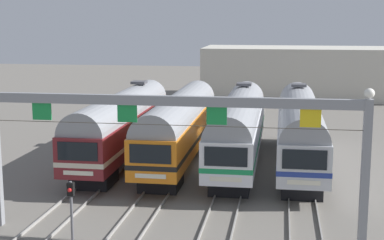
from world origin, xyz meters
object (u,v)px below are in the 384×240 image
(commuter_train_orange, at_px, (179,124))
(yard_signal_mast, at_px, (71,201))
(commuter_train_maroon, at_px, (122,123))
(commuter_train_white, at_px, (239,126))
(commuter_train_silver, at_px, (300,127))
(catenary_gantry, at_px, (172,126))

(commuter_train_orange, xyz_separation_m, yard_signal_mast, (-2.03, -15.52, -0.63))
(commuter_train_maroon, distance_m, commuter_train_orange, 4.06)
(commuter_train_white, relative_size, commuter_train_silver, 1.00)
(commuter_train_orange, xyz_separation_m, commuter_train_silver, (8.12, 0.00, 0.00))
(commuter_train_white, bearing_deg, commuter_train_silver, 0.00)
(commuter_train_orange, bearing_deg, commuter_train_white, 0.06)
(commuter_train_silver, bearing_deg, catenary_gantry, -114.29)
(commuter_train_maroon, relative_size, yard_signal_mast, 6.14)
(commuter_train_silver, height_order, catenary_gantry, catenary_gantry)
(commuter_train_orange, distance_m, yard_signal_mast, 15.67)
(catenary_gantry, bearing_deg, commuter_train_silver, 65.71)
(commuter_train_orange, relative_size, commuter_train_silver, 1.00)
(commuter_train_maroon, bearing_deg, yard_signal_mast, -82.55)
(catenary_gantry, height_order, yard_signal_mast, catenary_gantry)
(commuter_train_white, bearing_deg, commuter_train_orange, -179.94)
(yard_signal_mast, bearing_deg, commuter_train_maroon, 97.45)
(commuter_train_maroon, distance_m, yard_signal_mast, 15.67)
(commuter_train_white, distance_m, yard_signal_mast, 16.69)
(commuter_train_maroon, relative_size, commuter_train_silver, 1.00)
(commuter_train_orange, bearing_deg, commuter_train_silver, 0.03)
(catenary_gantry, bearing_deg, commuter_train_maroon, 114.29)
(commuter_train_white, xyz_separation_m, yard_signal_mast, (-6.09, -15.53, -0.63))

